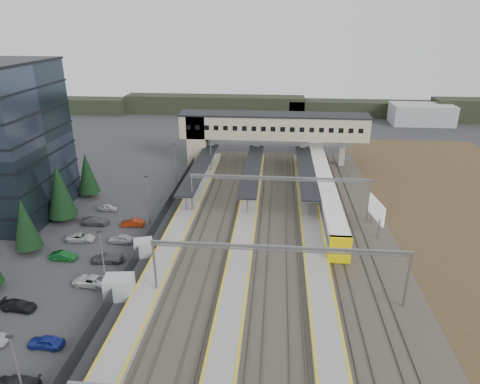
# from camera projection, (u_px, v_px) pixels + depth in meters

# --- Properties ---
(ground) EXTENTS (220.00, 220.00, 0.00)m
(ground) POSITION_uv_depth(u_px,v_px,m) (188.00, 260.00, 57.21)
(ground) COLOR #2B2B2D
(ground) RESTS_ON ground
(conifer_row) EXTENTS (4.42, 49.82, 9.50)m
(conifer_row) POSITION_uv_depth(u_px,v_px,m) (7.00, 234.00, 53.64)
(conifer_row) COLOR black
(conifer_row) RESTS_ON ground
(car_park) EXTENTS (10.54, 44.29, 1.29)m
(car_park) POSITION_uv_depth(u_px,v_px,m) (59.00, 288.00, 50.22)
(car_park) COLOR #B8B8BC
(car_park) RESTS_ON ground
(lampposts) EXTENTS (0.50, 53.25, 8.07)m
(lampposts) POSITION_uv_depth(u_px,v_px,m) (129.00, 224.00, 57.40)
(lampposts) COLOR gray
(lampposts) RESTS_ON ground
(fence) EXTENTS (0.08, 90.00, 2.00)m
(fence) POSITION_uv_depth(u_px,v_px,m) (150.00, 234.00, 61.99)
(fence) COLOR #26282B
(fence) RESTS_ON ground
(relay_cabin_near) EXTENTS (3.50, 2.75, 2.69)m
(relay_cabin_near) POSITION_uv_depth(u_px,v_px,m) (119.00, 287.00, 49.06)
(relay_cabin_near) COLOR #9EA1A3
(relay_cabin_near) RESTS_ON ground
(relay_cabin_far) EXTENTS (3.01, 2.75, 2.27)m
(relay_cabin_far) POSITION_uv_depth(u_px,v_px,m) (144.00, 248.00, 57.95)
(relay_cabin_far) COLOR #9EA1A3
(relay_cabin_far) RESTS_ON ground
(rail_corridor) EXTENTS (34.00, 90.00, 0.92)m
(rail_corridor) POSITION_uv_depth(u_px,v_px,m) (259.00, 243.00, 60.95)
(rail_corridor) COLOR #3E3A31
(rail_corridor) RESTS_ON ground
(canopies) EXTENTS (23.10, 30.00, 3.28)m
(canopies) POSITION_uv_depth(u_px,v_px,m) (253.00, 168.00, 80.08)
(canopies) COLOR black
(canopies) RESTS_ON ground
(footbridge) EXTENTS (40.40, 6.40, 11.20)m
(footbridge) POSITION_uv_depth(u_px,v_px,m) (260.00, 129.00, 92.36)
(footbridge) COLOR #C5BA94
(footbridge) RESTS_ON ground
(gantries) EXTENTS (28.40, 62.28, 7.17)m
(gantries) POSITION_uv_depth(u_px,v_px,m) (279.00, 213.00, 56.74)
(gantries) COLOR gray
(gantries) RESTS_ON ground
(train) EXTENTS (2.92, 60.98, 3.67)m
(train) POSITION_uv_depth(u_px,v_px,m) (320.00, 173.00, 83.08)
(train) COLOR white
(train) RESTS_ON ground
(billboard) EXTENTS (1.09, 5.97, 5.13)m
(billboard) POSITION_uv_depth(u_px,v_px,m) (376.00, 211.00, 63.55)
(billboard) COLOR gray
(billboard) RESTS_ON ground
(treeline_far) EXTENTS (170.00, 19.00, 7.00)m
(treeline_far) POSITION_uv_depth(u_px,v_px,m) (316.00, 108.00, 139.32)
(treeline_far) COLOR black
(treeline_far) RESTS_ON ground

